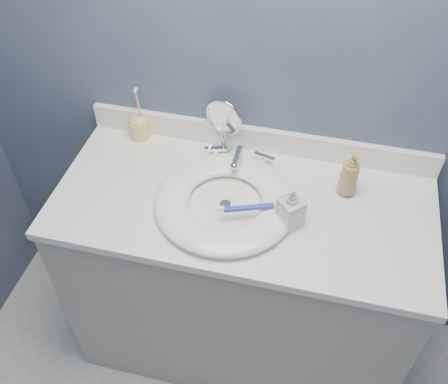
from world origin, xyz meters
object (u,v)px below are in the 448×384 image
(soap_bottle_clear, at_px, (291,207))
(makeup_mirror, at_px, (224,123))
(toothbrush_holder, at_px, (139,126))
(soap_bottle_amber, at_px, (350,174))

(soap_bottle_clear, bearing_deg, makeup_mirror, 178.36)
(soap_bottle_clear, distance_m, toothbrush_holder, 0.66)
(soap_bottle_amber, distance_m, soap_bottle_clear, 0.24)
(soap_bottle_amber, xyz_separation_m, toothbrush_holder, (-0.75, 0.11, -0.03))
(makeup_mirror, distance_m, toothbrush_holder, 0.32)
(soap_bottle_clear, xyz_separation_m, toothbrush_holder, (-0.59, 0.29, -0.03))
(soap_bottle_amber, bearing_deg, soap_bottle_clear, -175.55)
(makeup_mirror, xyz_separation_m, toothbrush_holder, (-0.31, -0.01, -0.06))
(toothbrush_holder, bearing_deg, soap_bottle_amber, -8.40)
(makeup_mirror, relative_size, soap_bottle_clear, 1.38)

